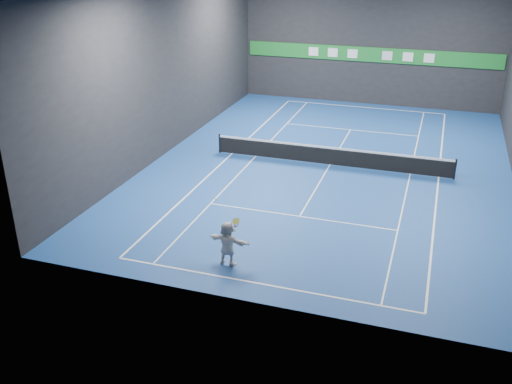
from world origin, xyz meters
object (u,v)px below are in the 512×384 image
(player, at_px, (228,243))
(tennis_racket, at_px, (235,224))
(tennis_net, at_px, (330,155))
(tennis_ball, at_px, (216,199))

(player, xyz_separation_m, tennis_racket, (0.27, 0.05, 0.79))
(player, relative_size, tennis_racket, 2.95)
(tennis_net, relative_size, tennis_racket, 21.60)
(tennis_ball, distance_m, tennis_net, 11.28)
(tennis_ball, relative_size, tennis_net, 0.01)
(player, height_order, tennis_racket, tennis_racket)
(tennis_ball, bearing_deg, tennis_racket, -2.32)
(player, xyz_separation_m, tennis_ball, (-0.43, 0.08, 1.66))
(tennis_racket, bearing_deg, player, -170.15)
(player, bearing_deg, tennis_net, -91.53)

